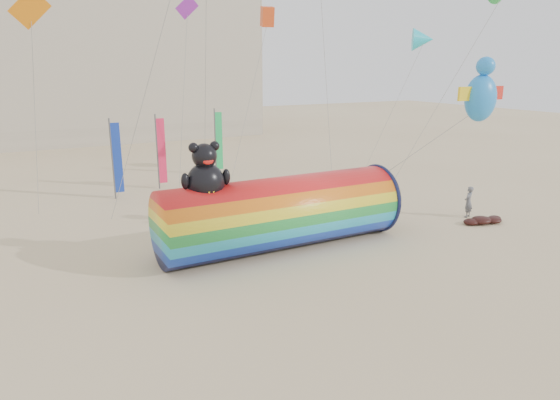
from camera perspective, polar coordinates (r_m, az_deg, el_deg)
name	(u,v)px	position (r m, az deg, el deg)	size (l,w,h in m)	color
ground	(286,262)	(22.12, 0.71, -7.07)	(160.00, 160.00, 0.00)	#CCB58C
windsock_assembly	(281,211)	(23.33, 0.12, -1.25)	(11.64, 3.55, 5.37)	red
kite_handler	(468,202)	(30.20, 20.73, -0.20)	(0.65, 0.43, 1.79)	slate
fabric_bundle	(483,220)	(29.54, 22.21, -2.13)	(2.62, 1.35, 0.41)	#40110B
festival_banners	(168,150)	(36.21, -12.63, 5.63)	(9.16, 4.05, 5.20)	#59595E
flying_kites	(310,5)	(26.07, 3.49, 21.38)	(29.56, 16.13, 9.40)	#1F83E0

